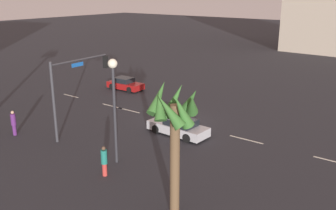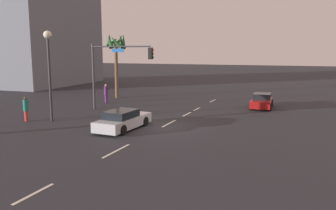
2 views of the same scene
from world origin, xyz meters
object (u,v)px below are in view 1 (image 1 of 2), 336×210
(streetlamp, at_px, (114,92))
(pedestrian_0, at_px, (14,122))
(car_0, at_px, (125,84))
(traffic_signal, at_px, (75,82))
(palm_tree_0, at_px, (175,119))
(car_2, at_px, (179,127))
(pedestrian_1, at_px, (104,160))

(streetlamp, bearing_deg, pedestrian_0, 7.59)
(car_0, distance_m, streetlamp, 18.41)
(traffic_signal, bearing_deg, palm_tree_0, 160.61)
(car_2, bearing_deg, traffic_signal, 34.76)
(pedestrian_0, height_order, palm_tree_0, palm_tree_0)
(car_2, distance_m, streetlamp, 7.27)
(car_2, distance_m, pedestrian_0, 12.08)
(car_2, bearing_deg, palm_tree_0, 124.53)
(pedestrian_1, xyz_separation_m, palm_tree_0, (-5.46, 0.67, 3.82))
(car_0, xyz_separation_m, car_2, (-12.29, 7.33, 0.01))
(streetlamp, relative_size, pedestrian_1, 3.59)
(car_2, height_order, palm_tree_0, palm_tree_0)
(car_2, bearing_deg, streetlamp, 86.80)
(streetlamp, xyz_separation_m, pedestrian_0, (9.24, 1.23, -3.53))
(traffic_signal, distance_m, pedestrian_1, 8.00)
(car_2, relative_size, streetlamp, 0.73)
(pedestrian_0, bearing_deg, pedestrian_1, 177.31)
(car_2, relative_size, pedestrian_0, 2.53)
(car_2, bearing_deg, pedestrian_0, 37.48)
(pedestrian_0, bearing_deg, traffic_signal, -138.10)
(palm_tree_0, bearing_deg, car_2, -55.47)
(traffic_signal, height_order, streetlamp, streetlamp)
(car_0, xyz_separation_m, pedestrian_0, (-2.71, 14.67, 0.39))
(streetlamp, bearing_deg, pedestrian_1, 112.96)
(streetlamp, xyz_separation_m, palm_tree_0, (-6.18, 2.37, 0.26))
(car_2, xyz_separation_m, pedestrian_1, (-0.38, 7.82, 0.35))
(traffic_signal, bearing_deg, pedestrian_1, 151.46)
(streetlamp, relative_size, pedestrian_0, 3.48)
(traffic_signal, xyz_separation_m, palm_tree_0, (-11.99, 4.22, 0.84))
(pedestrian_1, bearing_deg, car_0, -50.08)
(car_2, bearing_deg, pedestrian_1, 92.77)
(car_0, bearing_deg, palm_tree_0, 138.91)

